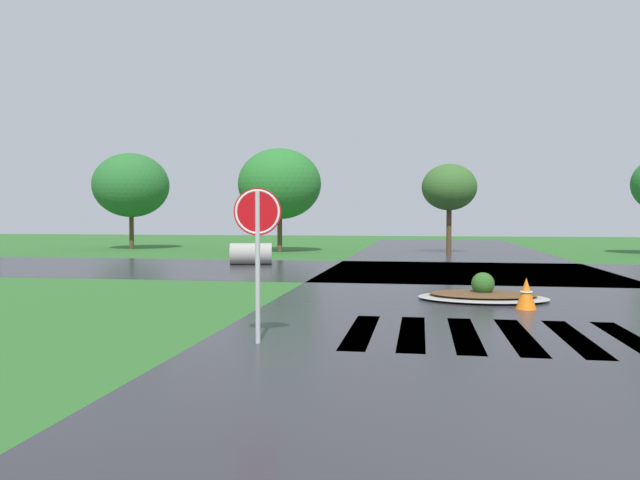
{
  "coord_description": "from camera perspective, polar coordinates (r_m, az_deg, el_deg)",
  "views": [
    {
      "loc": [
        -1.66,
        -4.86,
        2.05
      ],
      "look_at": [
        -4.53,
        12.46,
        1.37
      ],
      "focal_mm": 34.27,
      "sensor_mm": 36.0,
      "label": 1
    }
  ],
  "objects": [
    {
      "name": "background_treeline",
      "position": [
        35.79,
        -2.04,
        5.17
      ],
      "size": [
        35.14,
        6.39,
        6.02
      ],
      "color": "#4C3823",
      "rests_on": "ground"
    },
    {
      "name": "drainage_pipe_stack",
      "position": [
        26.15,
        -6.46,
        -1.3
      ],
      "size": [
        1.93,
        1.31,
        0.91
      ],
      "color": "#9E9B93",
      "rests_on": "ground"
    },
    {
      "name": "stop_sign",
      "position": [
        9.82,
        -5.85,
        1.1
      ],
      "size": [
        0.75,
        0.19,
        2.5
      ],
      "rotation": [
        0.0,
        0.0,
        0.21
      ],
      "color": "#B2B5BA",
      "rests_on": "ground"
    },
    {
      "name": "asphalt_cross_road",
      "position": [
        23.36,
        13.46,
        -2.88
      ],
      "size": [
        90.0,
        9.38,
        0.01
      ],
      "primitive_type": "cube",
      "color": "#2B2B30",
      "rests_on": "ground"
    },
    {
      "name": "median_island",
      "position": [
        15.54,
        14.96,
        -4.96
      ],
      "size": [
        3.15,
        2.1,
        0.68
      ],
      "color": "#9E9B93",
      "rests_on": "ground"
    },
    {
      "name": "traffic_cone",
      "position": [
        14.24,
        18.69,
        -4.79
      ],
      "size": [
        0.45,
        0.45,
        0.7
      ],
      "color": "orange",
      "rests_on": "ground"
    },
    {
      "name": "crosswalk_stripes",
      "position": [
        11.1,
        18.03,
        -8.51
      ],
      "size": [
        5.85,
        3.36,
        0.01
      ],
      "color": "white",
      "rests_on": "ground"
    },
    {
      "name": "asphalt_roadway",
      "position": [
        15.09,
        15.71,
        -5.66
      ],
      "size": [
        10.42,
        80.0,
        0.01
      ],
      "primitive_type": "cube",
      "color": "#2B2B30",
      "rests_on": "ground"
    }
  ]
}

